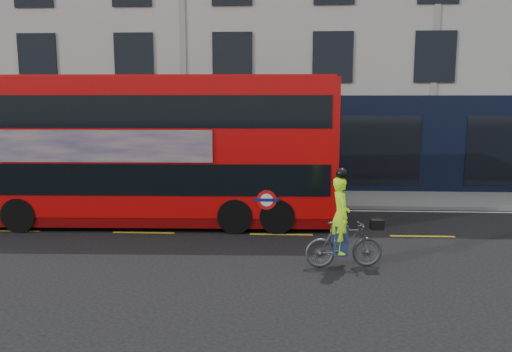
{
  "coord_description": "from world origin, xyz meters",
  "views": [
    {
      "loc": [
        3.97,
        -12.41,
        3.83
      ],
      "look_at": [
        3.27,
        1.66,
        1.67
      ],
      "focal_mm": 35.0,
      "sensor_mm": 36.0,
      "label": 1
    }
  ],
  "objects": [
    {
      "name": "lane_dashes",
      "position": [
        0.0,
        1.5,
        0.0
      ],
      "size": [
        58.0,
        0.12,
        0.01
      ],
      "primitive_type": null,
      "color": "yellow",
      "rests_on": "ground"
    },
    {
      "name": "cyclist",
      "position": [
        5.41,
        -1.26,
        0.78
      ],
      "size": [
        1.86,
        0.75,
        2.32
      ],
      "rotation": [
        0.0,
        0.0,
        0.14
      ],
      "color": "#45474A",
      "rests_on": "ground"
    },
    {
      "name": "building_terrace",
      "position": [
        0.0,
        12.94,
        7.49
      ],
      "size": [
        50.0,
        10.07,
        15.0
      ],
      "color": "#AAA8A1",
      "rests_on": "ground"
    },
    {
      "name": "bus",
      "position": [
        0.04,
        2.67,
        2.32
      ],
      "size": [
        11.3,
        2.86,
        4.53
      ],
      "rotation": [
        0.0,
        0.0,
        0.03
      ],
      "color": "#BD0707",
      "rests_on": "ground"
    },
    {
      "name": "road_edge_line",
      "position": [
        0.0,
        4.7,
        0.0
      ],
      "size": [
        58.0,
        0.1,
        0.01
      ],
      "primitive_type": "cube",
      "color": "silver",
      "rests_on": "ground"
    },
    {
      "name": "ground",
      "position": [
        0.0,
        0.0,
        0.0
      ],
      "size": [
        120.0,
        120.0,
        0.0
      ],
      "primitive_type": "plane",
      "color": "black",
      "rests_on": "ground"
    },
    {
      "name": "pavement",
      "position": [
        0.0,
        6.5,
        0.06
      ],
      "size": [
        60.0,
        3.0,
        0.12
      ],
      "primitive_type": "cube",
      "color": "slate",
      "rests_on": "ground"
    },
    {
      "name": "kerb",
      "position": [
        0.0,
        5.0,
        0.07
      ],
      "size": [
        60.0,
        0.12,
        0.13
      ],
      "primitive_type": "cube",
      "color": "slate",
      "rests_on": "ground"
    }
  ]
}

